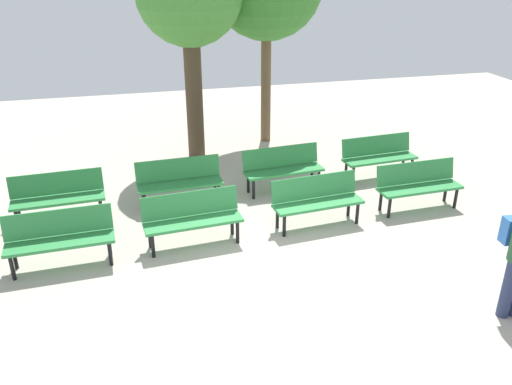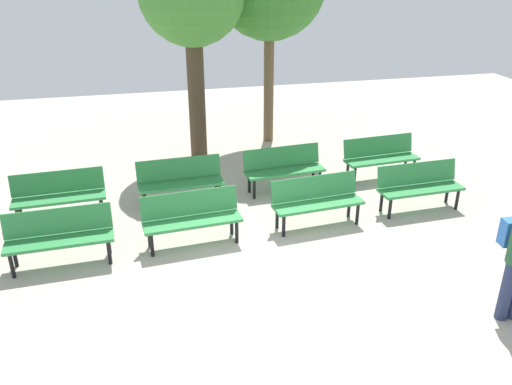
{
  "view_description": "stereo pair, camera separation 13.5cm",
  "coord_description": "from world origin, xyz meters",
  "views": [
    {
      "loc": [
        -2.06,
        -6.16,
        4.47
      ],
      "look_at": [
        0.0,
        2.06,
        0.55
      ],
      "focal_mm": 37.03,
      "sensor_mm": 36.0,
      "label": 1
    },
    {
      "loc": [
        -1.93,
        -6.19,
        4.47
      ],
      "look_at": [
        0.0,
        2.06,
        0.55
      ],
      "focal_mm": 37.03,
      "sensor_mm": 36.0,
      "label": 2
    }
  ],
  "objects": [
    {
      "name": "bench_r0_c1",
      "position": [
        -1.21,
        1.52,
        0.5
      ],
      "size": [
        1.63,
        0.61,
        0.87
      ],
      "rotation": [
        0.0,
        0.0,
        0.08
      ],
      "color": "#2D8442",
      "rests_on": "ground_plane"
    },
    {
      "name": "bench_r0_c2",
      "position": [
        1.0,
        1.67,
        0.5
      ],
      "size": [
        1.64,
        0.63,
        0.87
      ],
      "rotation": [
        0.0,
        0.0,
        0.09
      ],
      "color": "#2D8442",
      "rests_on": "ground_plane"
    },
    {
      "name": "bench_r0_c0",
      "position": [
        -3.26,
        1.36,
        0.5
      ],
      "size": [
        1.62,
        0.56,
        0.87
      ],
      "rotation": [
        0.0,
        0.0,
        0.05
      ],
      "color": "#2D8442",
      "rests_on": "ground_plane"
    },
    {
      "name": "bench_r1_c3",
      "position": [
        3.02,
        3.39,
        0.5
      ],
      "size": [
        1.63,
        0.6,
        0.87
      ],
      "rotation": [
        0.0,
        0.0,
        0.08
      ],
      "color": "#2D8442",
      "rests_on": "ground_plane"
    },
    {
      "name": "bench_r1_c1",
      "position": [
        -1.24,
        3.08,
        0.5
      ],
      "size": [
        1.62,
        0.56,
        0.87
      ],
      "rotation": [
        0.0,
        0.0,
        0.05
      ],
      "color": "#2D8442",
      "rests_on": "ground_plane"
    },
    {
      "name": "bench_r1_c2",
      "position": [
        0.85,
        3.24,
        0.5
      ],
      "size": [
        1.64,
        0.63,
        0.87
      ],
      "rotation": [
        0.0,
        0.0,
        0.09
      ],
      "color": "#2D8442",
      "rests_on": "ground_plane"
    },
    {
      "name": "bench_r1_c0",
      "position": [
        -3.42,
        2.93,
        0.5
      ],
      "size": [
        1.62,
        0.57,
        0.87
      ],
      "rotation": [
        0.0,
        0.0,
        0.06
      ],
      "color": "#2D8442",
      "rests_on": "ground_plane"
    },
    {
      "name": "ground_plane",
      "position": [
        0.0,
        0.0,
        0.0
      ],
      "size": [
        24.0,
        24.0,
        0.0
      ],
      "primitive_type": "plane",
      "color": "#B2A899"
    },
    {
      "name": "bench_r0_c3",
      "position": [
        3.06,
        1.83,
        0.5
      ],
      "size": [
        1.62,
        0.55,
        0.87
      ],
      "rotation": [
        0.0,
        0.0,
        0.04
      ],
      "color": "#2D8442",
      "rests_on": "ground_plane"
    }
  ]
}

